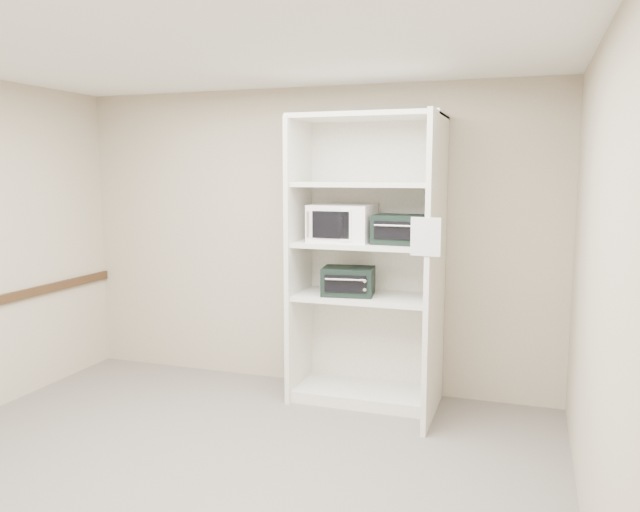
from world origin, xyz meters
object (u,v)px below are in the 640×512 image
(shelving_unit, at_px, (372,271))
(microwave, at_px, (342,223))
(toaster_oven_upper, at_px, (400,229))
(toaster_oven_lower, at_px, (348,281))

(shelving_unit, bearing_deg, microwave, -176.65)
(shelving_unit, height_order, microwave, shelving_unit)
(microwave, xyz_separation_m, toaster_oven_upper, (0.50, -0.04, -0.04))
(toaster_oven_upper, xyz_separation_m, toaster_oven_lower, (-0.44, 0.01, -0.45))
(shelving_unit, bearing_deg, toaster_oven_lower, -166.91)
(toaster_oven_lower, bearing_deg, shelving_unit, 5.47)
(toaster_oven_upper, bearing_deg, toaster_oven_lower, -177.26)
(shelving_unit, bearing_deg, toaster_oven_upper, -12.48)
(shelving_unit, height_order, toaster_oven_upper, shelving_unit)
(shelving_unit, xyz_separation_m, toaster_oven_lower, (-0.19, -0.04, -0.09))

